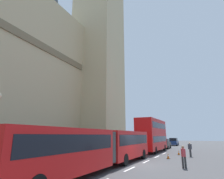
# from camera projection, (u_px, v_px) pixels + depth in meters

# --- Properties ---
(ground_plane) EXTENTS (160.00, 160.00, 0.00)m
(ground_plane) POSITION_uv_depth(u_px,v_px,m) (139.00, 165.00, 15.91)
(ground_plane) COLOR #424244
(lane_centre_marking) EXTENTS (29.80, 0.16, 0.01)m
(lane_centre_marking) POSITION_uv_depth(u_px,v_px,m) (130.00, 169.00, 13.87)
(lane_centre_marking) COLOR silver
(lane_centre_marking) RESTS_ON ground_plane
(clock_tower) EXTENTS (11.34, 11.34, 68.86)m
(clock_tower) POSITION_uv_depth(u_px,v_px,m) (99.00, 5.00, 48.53)
(clock_tower) COLOR #C6B284
(clock_tower) RESTS_ON ground_plane
(articulated_bus) EXTENTS (17.83, 2.54, 2.90)m
(articulated_bus) POSITION_uv_depth(u_px,v_px,m) (101.00, 145.00, 14.33)
(articulated_bus) COLOR red
(articulated_bus) RESTS_ON ground_plane
(double_decker_bus) EXTENTS (10.17, 2.54, 4.90)m
(double_decker_bus) POSITION_uv_depth(u_px,v_px,m) (152.00, 134.00, 28.80)
(double_decker_bus) COLOR red
(double_decker_bus) RESTS_ON ground_plane
(sedan_lead) EXTENTS (4.40, 1.86, 1.85)m
(sedan_lead) POSITION_uv_depth(u_px,v_px,m) (164.00, 144.00, 35.34)
(sedan_lead) COLOR black
(sedan_lead) RESTS_ON ground_plane
(sedan_trailing) EXTENTS (4.40, 1.86, 1.85)m
(sedan_trailing) POSITION_uv_depth(u_px,v_px,m) (174.00, 142.00, 45.92)
(sedan_trailing) COLOR navy
(sedan_trailing) RESTS_ON ground_plane
(traffic_cone_west) EXTENTS (0.36, 0.36, 0.58)m
(traffic_cone_west) POSITION_uv_depth(u_px,v_px,m) (168.00, 156.00, 20.01)
(traffic_cone_west) COLOR black
(traffic_cone_west) RESTS_ON ground_plane
(traffic_cone_middle) EXTENTS (0.36, 0.36, 0.58)m
(traffic_cone_middle) POSITION_uv_depth(u_px,v_px,m) (179.00, 153.00, 24.00)
(traffic_cone_middle) COLOR black
(traffic_cone_middle) RESTS_ON ground_plane
(pedestrian_near_cones) EXTENTS (0.46, 0.38, 1.69)m
(pedestrian_near_cones) POSITION_uv_depth(u_px,v_px,m) (184.00, 156.00, 14.47)
(pedestrian_near_cones) COLOR #333333
(pedestrian_near_cones) RESTS_ON ground_plane
(pedestrian_by_kerb) EXTENTS (0.35, 0.45, 1.69)m
(pedestrian_by_kerb) POSITION_uv_depth(u_px,v_px,m) (190.00, 149.00, 22.12)
(pedestrian_by_kerb) COLOR #333333
(pedestrian_by_kerb) RESTS_ON ground_plane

